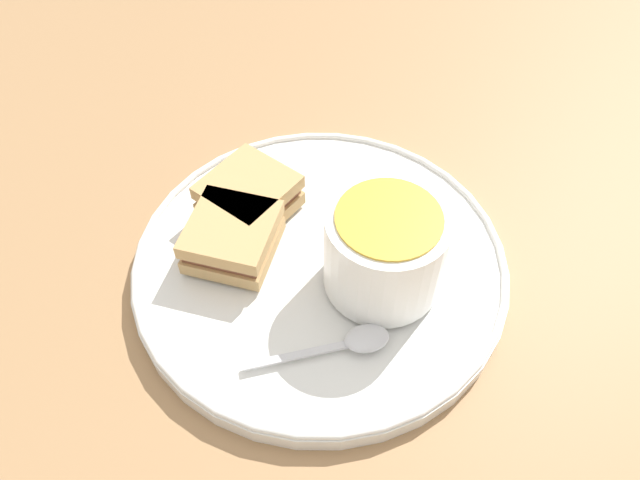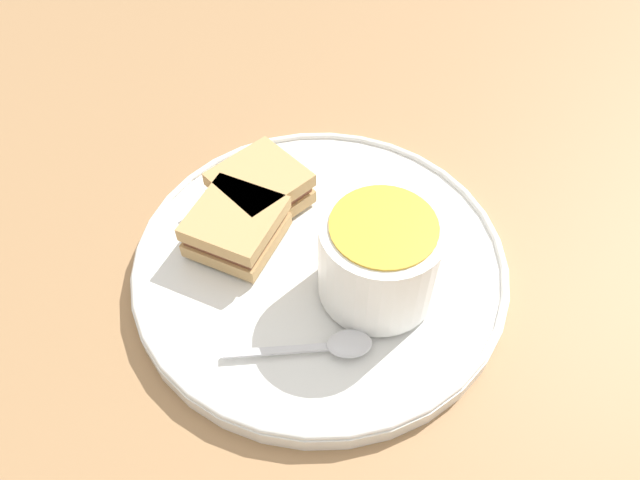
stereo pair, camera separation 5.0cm
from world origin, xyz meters
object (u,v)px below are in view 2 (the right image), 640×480
Objects in this scene: soup_bowl at (380,257)px; sandwich_half_far at (236,226)px; sandwich_half_near at (260,188)px; spoon at (338,345)px.

soup_bowl reaches higher than sandwich_half_far.
soup_bowl is at bearing -109.09° from sandwich_half_far.
sandwich_half_near is (0.09, 0.10, -0.02)m from soup_bowl.
spoon is at bearing -152.09° from sandwich_half_near.
sandwich_half_near is 1.09× the size of sandwich_half_far.
sandwich_half_near is at bearing 109.33° from spoon.
soup_bowl is at bearing -129.69° from sandwich_half_near.
sandwich_half_far reaches higher than spoon.
spoon is 0.13m from sandwich_half_far.
sandwich_half_far is at bearing 124.08° from spoon.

